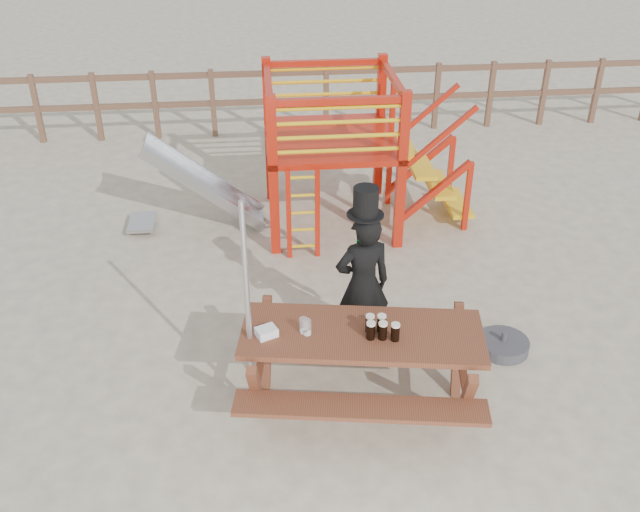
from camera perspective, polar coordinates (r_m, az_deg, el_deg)
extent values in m
plane|color=beige|center=(7.09, 2.45, -10.94)|extent=(60.00, 60.00, 0.00)
cube|color=brown|center=(12.77, -1.80, 14.46)|extent=(15.00, 0.06, 0.10)
cube|color=brown|center=(12.92, -1.76, 12.32)|extent=(15.00, 0.06, 0.10)
cube|color=brown|center=(13.41, -21.69, 10.87)|extent=(0.09, 0.09, 1.20)
cube|color=brown|center=(13.17, -17.44, 11.29)|extent=(0.09, 0.09, 1.20)
cube|color=brown|center=(13.00, -13.05, 11.67)|extent=(0.09, 0.09, 1.20)
cube|color=brown|center=(12.91, -8.57, 11.98)|extent=(0.09, 0.09, 1.20)
cube|color=brown|center=(12.90, -4.03, 12.22)|extent=(0.09, 0.09, 1.20)
cube|color=brown|center=(12.96, 0.49, 12.39)|extent=(0.09, 0.09, 1.20)
cube|color=brown|center=(13.10, 4.95, 12.48)|extent=(0.09, 0.09, 1.20)
cube|color=brown|center=(13.31, 9.30, 12.50)|extent=(0.09, 0.09, 1.20)
cube|color=brown|center=(13.60, 13.48, 12.45)|extent=(0.09, 0.09, 1.20)
cube|color=brown|center=(13.94, 17.47, 12.35)|extent=(0.09, 0.09, 1.20)
cube|color=brown|center=(14.36, 21.25, 12.20)|extent=(0.09, 0.09, 1.20)
cube|color=#B81D0C|center=(8.82, -3.75, 6.25)|extent=(0.12, 0.12, 2.10)
cube|color=#B81D0C|center=(9.00, 6.54, 6.64)|extent=(0.12, 0.12, 2.10)
cube|color=#B81D0C|center=(10.30, -4.13, 9.95)|extent=(0.12, 0.12, 2.10)
cube|color=#B81D0C|center=(10.45, 4.80, 10.25)|extent=(0.12, 0.12, 2.10)
cube|color=#B81D0C|center=(9.55, 0.87, 9.27)|extent=(1.72, 1.72, 0.08)
cube|color=#B81D0C|center=(8.53, 1.53, 12.29)|extent=(1.60, 0.08, 0.08)
cube|color=#B81D0C|center=(10.05, 0.39, 15.20)|extent=(1.60, 0.08, 0.08)
cube|color=#B81D0C|center=(9.23, -4.17, 13.69)|extent=(0.08, 1.60, 0.08)
cube|color=#B81D0C|center=(9.40, 5.91, 13.94)|extent=(0.08, 1.60, 0.08)
cylinder|color=yellow|center=(8.74, 1.47, 8.44)|extent=(1.50, 0.05, 0.05)
cylinder|color=yellow|center=(10.23, 0.37, 11.86)|extent=(1.50, 0.05, 0.05)
cylinder|color=yellow|center=(8.68, 1.49, 9.53)|extent=(1.50, 0.05, 0.05)
cylinder|color=yellow|center=(10.17, 0.38, 12.82)|extent=(1.50, 0.05, 0.05)
cylinder|color=yellow|center=(8.61, 1.50, 10.65)|extent=(1.50, 0.05, 0.05)
cylinder|color=yellow|center=(10.12, 0.38, 13.79)|extent=(1.50, 0.05, 0.05)
cylinder|color=yellow|center=(8.55, 1.52, 11.78)|extent=(1.50, 0.05, 0.05)
cylinder|color=yellow|center=(10.07, 0.38, 14.76)|extent=(1.50, 0.05, 0.05)
cube|color=#B81D0C|center=(8.89, -2.52, 3.26)|extent=(0.06, 0.06, 1.20)
cube|color=#B81D0C|center=(8.91, -0.21, 3.37)|extent=(0.06, 0.06, 1.20)
cylinder|color=yellow|center=(9.12, -1.33, 0.81)|extent=(0.36, 0.04, 0.04)
cylinder|color=yellow|center=(9.00, -1.35, 2.13)|extent=(0.36, 0.04, 0.04)
cylinder|color=yellow|center=(8.89, -1.36, 3.49)|extent=(0.36, 0.04, 0.04)
cylinder|color=yellow|center=(8.78, -1.38, 4.88)|extent=(0.36, 0.04, 0.04)
cylinder|color=yellow|center=(8.68, -1.40, 6.30)|extent=(0.36, 0.04, 0.04)
cube|color=yellow|center=(9.74, 6.50, 8.76)|extent=(0.30, 0.90, 0.06)
cube|color=yellow|center=(9.92, 7.99, 7.19)|extent=(0.30, 0.90, 0.06)
cube|color=yellow|center=(10.11, 9.42, 5.66)|extent=(0.30, 0.90, 0.06)
cube|color=yellow|center=(10.31, 10.79, 4.20)|extent=(0.30, 0.90, 0.06)
cube|color=#B81D0C|center=(9.62, 9.19, 5.14)|extent=(0.95, 0.08, 0.86)
cube|color=#B81D0C|center=(10.41, 8.03, 7.30)|extent=(0.95, 0.08, 0.86)
cube|color=#AFB1B6|center=(9.75, -9.18, 5.62)|extent=(1.53, 0.55, 1.21)
cube|color=#AFB1B6|center=(9.49, -9.27, 5.15)|extent=(1.58, 0.04, 1.28)
cube|color=#AFB1B6|center=(9.98, -9.14, 6.49)|extent=(1.58, 0.04, 1.28)
cube|color=#AFB1B6|center=(10.08, -14.04, 2.64)|extent=(0.35, 0.55, 0.05)
cube|color=brown|center=(6.47, 3.39, -6.28)|extent=(2.29, 1.15, 0.05)
cube|color=brown|center=(6.22, 3.25, -12.04)|extent=(2.21, 0.64, 0.04)
cube|color=brown|center=(7.15, 3.35, -5.45)|extent=(2.21, 0.64, 0.04)
cube|color=brown|center=(6.79, -4.68, -8.85)|extent=(0.29, 1.31, 0.79)
cube|color=brown|center=(6.81, 11.22, -9.30)|extent=(0.29, 1.31, 0.79)
imported|color=black|center=(7.18, 3.44, -2.33)|extent=(0.64, 0.48, 1.59)
cube|color=#0C8922|center=(7.18, 3.15, -0.52)|extent=(0.07, 0.03, 0.37)
cylinder|color=black|center=(6.78, 3.65, 3.34)|extent=(0.36, 0.36, 0.01)
cylinder|color=black|center=(6.71, 3.69, 4.42)|extent=(0.24, 0.24, 0.28)
cube|color=white|center=(6.77, 3.37, 5.60)|extent=(0.13, 0.03, 0.03)
cylinder|color=#B2B2B7|center=(6.26, -5.77, -4.66)|extent=(0.05, 0.05, 2.20)
cylinder|color=#3C3C42|center=(7.81, 14.42, -6.91)|extent=(0.54, 0.54, 0.13)
cylinder|color=#3C3C42|center=(7.74, 14.53, -6.24)|extent=(0.06, 0.06, 0.10)
cube|color=white|center=(6.39, -4.31, -6.09)|extent=(0.22, 0.20, 0.08)
cylinder|color=black|center=(6.34, 4.08, -6.04)|extent=(0.08, 0.08, 0.15)
cylinder|color=#EEE2C3|center=(6.29, 4.11, -5.41)|extent=(0.08, 0.08, 0.02)
cylinder|color=black|center=(6.35, 5.04, -6.04)|extent=(0.08, 0.08, 0.15)
cylinder|color=#EEE2C3|center=(6.29, 5.08, -5.42)|extent=(0.08, 0.08, 0.02)
cylinder|color=black|center=(6.34, 6.04, -6.14)|extent=(0.08, 0.08, 0.15)
cylinder|color=#EEE2C3|center=(6.29, 6.08, -5.51)|extent=(0.08, 0.08, 0.02)
cylinder|color=black|center=(6.42, 4.01, -5.47)|extent=(0.08, 0.08, 0.15)
cylinder|color=#EEE2C3|center=(6.37, 4.04, -4.85)|extent=(0.08, 0.08, 0.02)
cylinder|color=black|center=(6.43, 4.94, -5.45)|extent=(0.08, 0.08, 0.15)
cylinder|color=#EEE2C3|center=(6.38, 4.97, -4.83)|extent=(0.08, 0.08, 0.02)
cylinder|color=silver|center=(6.37, -1.05, -5.71)|extent=(0.08, 0.08, 0.15)
cylinder|color=#EEE2C3|center=(6.41, -1.04, -6.18)|extent=(0.07, 0.07, 0.02)
cylinder|color=silver|center=(6.40, -1.31, -5.57)|extent=(0.08, 0.08, 0.15)
cylinder|color=#EEE2C3|center=(6.44, -1.30, -6.04)|extent=(0.07, 0.07, 0.02)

